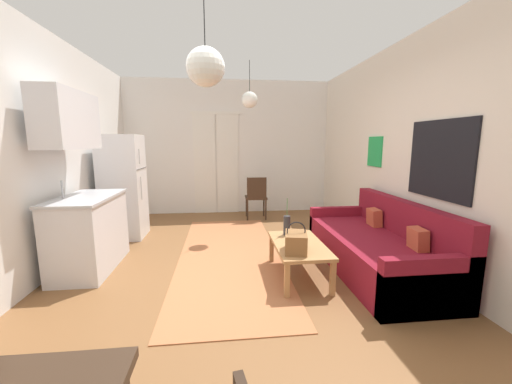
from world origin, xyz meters
TOP-DOWN VIEW (x-y plane):
  - ground_plane at (0.00, 0.00)m, footprint 4.85×7.43m
  - wall_back at (-0.01, 3.47)m, footprint 4.45×0.13m
  - wall_right at (2.17, 0.00)m, footprint 0.12×7.03m
  - wall_left at (-2.17, 0.00)m, footprint 0.12×7.03m
  - area_rug at (-0.08, 0.82)m, footprint 1.32×3.56m
  - couch at (1.68, 0.15)m, footprint 0.91×2.10m
  - coffee_table at (0.68, 0.09)m, footprint 0.54×0.99m
  - bamboo_vase at (0.62, 0.42)m, footprint 0.08×0.08m
  - handbag at (0.59, -0.16)m, footprint 0.28×0.35m
  - refrigerator at (-1.72, 1.86)m, footprint 0.63×0.61m
  - kitchen_counter at (-1.78, 0.60)m, footprint 0.58×1.13m
  - accent_chair at (0.51, 2.73)m, footprint 0.43×0.41m
  - pendant_lamp_near at (-0.26, -0.75)m, footprint 0.28×0.28m
  - pendant_lamp_far at (0.31, 1.91)m, footprint 0.26×0.26m

SIDE VIEW (x-z plane):
  - ground_plane at x=0.00m, z-range -0.10..0.00m
  - area_rug at x=-0.08m, z-range 0.00..0.01m
  - couch at x=1.68m, z-range -0.15..0.68m
  - coffee_table at x=0.68m, z-range 0.15..0.54m
  - accent_chair at x=0.51m, z-range 0.05..0.90m
  - handbag at x=0.59m, z-range 0.34..0.66m
  - bamboo_vase at x=0.62m, z-range 0.29..0.74m
  - kitchen_counter at x=-1.78m, z-range -0.24..1.85m
  - refrigerator at x=-1.72m, z-range 0.00..1.63m
  - wall_back at x=-0.01m, z-range -0.01..2.78m
  - wall_right at x=2.17m, z-range 0.00..2.79m
  - wall_left at x=-2.17m, z-range 0.00..2.79m
  - pendant_lamp_near at x=-0.26m, z-range 1.62..2.50m
  - pendant_lamp_far at x=0.31m, z-range 1.82..2.56m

